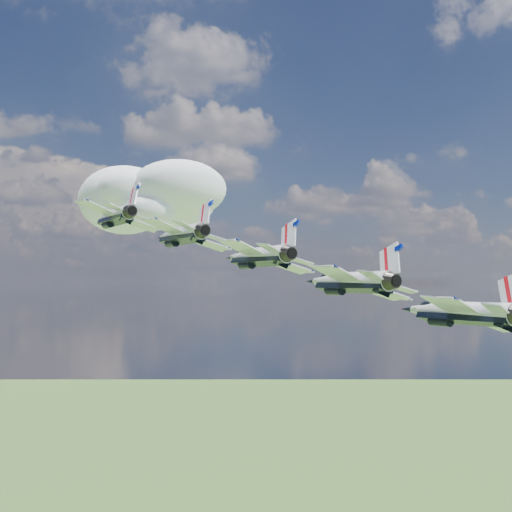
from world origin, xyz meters
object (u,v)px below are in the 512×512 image
object	(u,v)px
jet_2	(256,256)
jet_3	(347,281)
jet_1	(179,235)
jet_0	(114,216)
jet_4	(456,312)

from	to	relation	value
jet_2	jet_3	xyz separation A→B (m)	(6.86, -7.09, -2.55)
jet_3	jet_2	bearing A→B (deg)	118.42
jet_1	jet_0	bearing A→B (deg)	118.42
jet_0	jet_4	size ratio (longest dim) A/B	1.00
jet_0	jet_3	bearing A→B (deg)	-61.58
jet_0	jet_3	xyz separation A→B (m)	(20.58, -21.27, -7.65)
jet_3	jet_4	bearing A→B (deg)	-61.58
jet_1	jet_2	xyz separation A→B (m)	(6.86, -7.09, -2.55)
jet_3	jet_4	xyz separation A→B (m)	(6.86, -7.09, -2.55)
jet_1	jet_3	size ratio (longest dim) A/B	1.00
jet_2	jet_4	bearing A→B (deg)	-61.58
jet_2	jet_3	bearing A→B (deg)	-61.58
jet_0	jet_3	size ratio (longest dim) A/B	1.00
jet_2	jet_4	xyz separation A→B (m)	(13.72, -14.18, -5.10)
jet_0	jet_4	distance (m)	40.75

